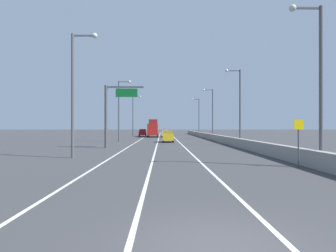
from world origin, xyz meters
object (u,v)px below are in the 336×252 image
at_px(overhead_sign_gantry, 112,108).
at_px(car_silver_0, 166,133).
at_px(lamp_post_right_near, 317,74).
at_px(lamp_post_right_third, 211,110).
at_px(car_yellow_1, 168,136).
at_px(lamp_post_left_far, 134,113).
at_px(lamp_post_left_near, 76,86).
at_px(lamp_post_right_fourth, 198,114).
at_px(box_truck, 153,129).
at_px(lamp_post_right_second, 238,102).
at_px(car_red_2, 143,133).
at_px(speed_advisory_sign, 299,140).
at_px(lamp_post_left_mid, 120,107).

height_order(overhead_sign_gantry, car_silver_0, overhead_sign_gantry).
relative_size(lamp_post_right_near, lamp_post_right_third, 1.00).
bearing_deg(car_silver_0, car_yellow_1, -89.83).
relative_size(lamp_post_left_far, car_yellow_1, 2.29).
bearing_deg(lamp_post_left_near, lamp_post_right_fourth, 73.54).
bearing_deg(car_yellow_1, box_truck, 97.60).
xyz_separation_m(lamp_post_right_fourth, car_yellow_1, (-8.97, -33.49, -4.95)).
relative_size(lamp_post_right_second, box_truck, 1.27).
distance_m(lamp_post_right_near, car_red_2, 60.51).
height_order(overhead_sign_gantry, lamp_post_left_near, lamp_post_left_near).
relative_size(lamp_post_right_third, lamp_post_left_near, 1.00).
relative_size(lamp_post_left_near, car_red_2, 2.31).
height_order(speed_advisory_sign, lamp_post_right_third, lamp_post_right_third).
bearing_deg(lamp_post_left_far, car_red_2, 38.55).
height_order(lamp_post_right_third, lamp_post_right_fourth, same).
xyz_separation_m(lamp_post_right_near, lamp_post_right_third, (0.36, 42.35, 0.00)).
xyz_separation_m(speed_advisory_sign, box_truck, (-10.83, 53.69, 0.20)).
bearing_deg(lamp_post_left_far, car_silver_0, -26.45).
bearing_deg(lamp_post_right_second, box_truck, 110.84).
distance_m(lamp_post_right_second, car_silver_0, 33.37).
bearing_deg(lamp_post_left_mid, lamp_post_left_far, 90.26).
height_order(lamp_post_left_far, car_red_2, lamp_post_left_far).
height_order(lamp_post_right_fourth, lamp_post_left_mid, same).
bearing_deg(lamp_post_right_second, lamp_post_right_third, 90.25).
distance_m(overhead_sign_gantry, lamp_post_left_near, 11.38).
bearing_deg(lamp_post_right_fourth, lamp_post_left_near, -106.46).
relative_size(overhead_sign_gantry, lamp_post_right_near, 0.73).
bearing_deg(lamp_post_right_second, lamp_post_left_far, 115.88).
bearing_deg(lamp_post_right_third, box_truck, 137.15).
relative_size(overhead_sign_gantry, lamp_post_right_third, 0.73).
bearing_deg(lamp_post_right_third, lamp_post_right_fourth, 90.49).
xyz_separation_m(lamp_post_left_near, car_red_2, (2.05, 52.47, -4.95)).
bearing_deg(lamp_post_right_fourth, overhead_sign_gantry, -108.97).
relative_size(lamp_post_left_far, car_red_2, 2.31).
distance_m(lamp_post_right_third, car_yellow_1, 16.12).
relative_size(overhead_sign_gantry, speed_advisory_sign, 2.50).
bearing_deg(lamp_post_left_far, lamp_post_right_second, -64.12).
xyz_separation_m(lamp_post_right_near, car_yellow_1, (-8.79, 30.03, -4.95)).
height_order(lamp_post_right_third, lamp_post_left_mid, same).
distance_m(speed_advisory_sign, box_truck, 54.78).
relative_size(car_yellow_1, box_truck, 0.56).
bearing_deg(box_truck, car_silver_0, -16.71).
distance_m(speed_advisory_sign, lamp_post_right_third, 42.49).
height_order(speed_advisory_sign, lamp_post_right_near, lamp_post_right_near).
distance_m(lamp_post_left_near, box_truck, 48.18).
bearing_deg(lamp_post_left_mid, lamp_post_right_third, 32.63).
distance_m(lamp_post_right_near, box_truck, 55.23).
height_order(lamp_post_left_mid, car_silver_0, lamp_post_left_mid).
bearing_deg(lamp_post_left_far, speed_advisory_sign, -74.52).
relative_size(lamp_post_right_fourth, car_silver_0, 2.33).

